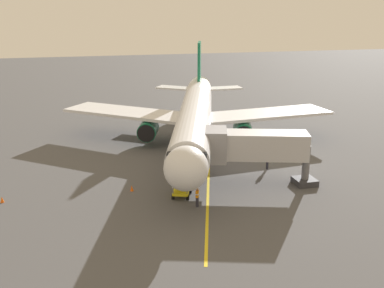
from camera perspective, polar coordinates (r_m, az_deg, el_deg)
ground_plane at (r=56.88m, az=0.87°, el=0.40°), size 220.00×220.00×0.00m
apron_lead_in_line at (r=48.39m, az=2.17°, el=-2.64°), size 11.72×38.38×0.01m
airplane at (r=53.07m, az=0.41°, el=3.65°), size 33.34×39.51×11.50m
jet_bridge at (r=42.35m, az=7.09°, el=-0.30°), size 11.42×5.77×5.40m
ground_crew_marshaller at (r=38.09m, az=0.67°, el=-6.81°), size 0.39×0.47×1.71m
ground_crew_wing_walker at (r=47.41m, az=9.64°, el=-2.17°), size 0.47×0.39×1.71m
baggage_cart_near_nose at (r=40.40m, az=-1.33°, el=-5.73°), size 2.24×2.92×1.27m
safety_cone_nose_left at (r=42.51m, az=-23.16°, el=-6.55°), size 0.32×0.32×0.55m
safety_cone_nose_right at (r=41.85m, az=-7.72°, el=-5.62°), size 0.32×0.32×0.55m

